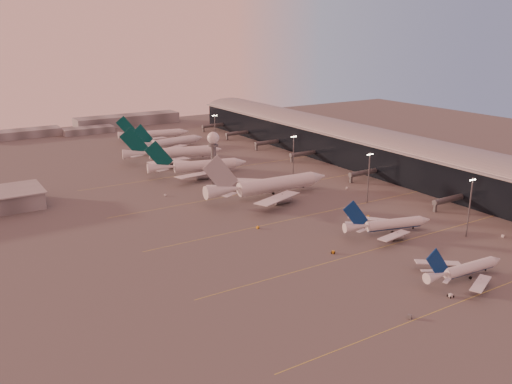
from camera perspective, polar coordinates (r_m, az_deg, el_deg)
ground at (r=197.31m, az=10.86°, el=-7.91°), size 700.00×700.00×0.00m
taxiway_markings at (r=254.83m, az=7.35°, el=-1.97°), size 180.00×185.25×0.02m
terminal at (r=341.24m, az=11.87°, el=4.47°), size 57.00×362.00×23.04m
radar_tower at (r=287.59m, az=-4.51°, el=4.63°), size 6.40×6.40×31.10m
mast_a at (r=233.81m, az=21.59°, el=-1.25°), size 3.60×0.56×25.00m
mast_b at (r=266.19m, az=11.78°, el=1.72°), size 3.60×0.56×25.00m
mast_c at (r=304.00m, az=3.96°, el=3.92°), size 3.60×0.56×25.00m
mast_d at (r=378.08m, az=-4.34°, el=6.47°), size 3.60×0.56×25.00m
distant_horizon at (r=478.47m, az=-16.29°, el=6.84°), size 165.00×37.50×9.00m
narrowbody_near at (r=198.27m, az=21.08°, el=-7.76°), size 36.23×28.86×14.15m
narrowbody_mid at (r=230.82m, az=13.71°, el=-3.50°), size 39.98×31.49×15.95m
widebody_white at (r=273.17m, az=1.39°, el=0.41°), size 70.71×56.56×24.86m
greentail_a at (r=316.13m, az=-6.05°, el=2.52°), size 58.78×46.97×21.65m
greentail_b at (r=350.48m, az=-8.66°, el=3.89°), size 63.01×50.27×23.33m
greentail_c at (r=388.07m, az=-9.00°, el=5.04°), size 54.70×43.96×19.90m
greentail_d at (r=420.22m, az=-10.65°, el=5.86°), size 53.98×43.21×19.77m
gsv_truck_a at (r=169.18m, az=15.94°, el=-12.25°), size 6.25×4.47×2.39m
gsv_tug_near at (r=185.02m, az=19.80°, el=-10.23°), size 2.70×3.95×1.05m
gsv_catering_a at (r=242.45m, az=24.60°, el=-3.89°), size 5.54×3.43×4.22m
gsv_tug_mid at (r=207.98m, az=8.12°, el=-6.30°), size 3.60×3.66×0.92m
gsv_truck_b at (r=248.29m, az=11.82°, el=-2.44°), size 5.69×2.99×2.19m
gsv_truck_c at (r=230.61m, az=0.25°, el=-3.59°), size 5.48×3.13×2.09m
gsv_catering_b at (r=290.63m, az=9.59°, el=0.67°), size 4.70×3.16×3.55m
gsv_tug_far at (r=281.15m, az=-3.32°, el=0.05°), size 2.50×3.46×0.90m
gsv_truck_d at (r=278.70m, az=-9.57°, el=-0.21°), size 2.36×4.86×1.88m
gsv_tug_hangar at (r=338.23m, az=-1.93°, el=2.98°), size 3.63×2.25×1.02m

